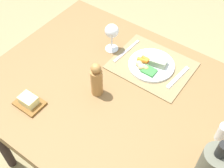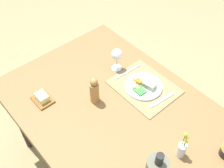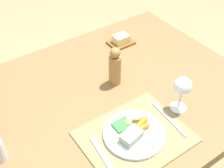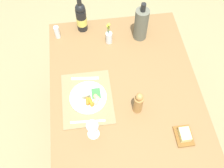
{
  "view_description": "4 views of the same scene",
  "coord_description": "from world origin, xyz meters",
  "px_view_note": "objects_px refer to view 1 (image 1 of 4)",
  "views": [
    {
      "loc": [
        -0.45,
        0.72,
        1.85
      ],
      "look_at": [
        0.06,
        0.01,
        0.82
      ],
      "focal_mm": 46.96,
      "sensor_mm": 36.0,
      "label": 1
    },
    {
      "loc": [
        -0.74,
        0.66,
        2.05
      ],
      "look_at": [
        0.08,
        -0.05,
        0.87
      ],
      "focal_mm": 43.71,
      "sensor_mm": 36.0,
      "label": 2
    },
    {
      "loc": [
        -0.48,
        -0.78,
        1.66
      ],
      "look_at": [
        0.06,
        -0.01,
        0.82
      ],
      "focal_mm": 47.28,
      "sensor_mm": 36.0,
      "label": 3
    },
    {
      "loc": [
        0.81,
        -0.2,
        2.23
      ],
      "look_at": [
        -0.03,
        -0.09,
        0.86
      ],
      "focal_mm": 41.61,
      "sensor_mm": 36.0,
      "label": 4
    }
  ],
  "objects_px": {
    "knife": "(127,51)",
    "butter_dish": "(29,102)",
    "dining_table": "(124,106)",
    "dinner_plate": "(151,64)",
    "fork": "(178,77)",
    "flower_vase": "(223,131)",
    "pepper_mill": "(97,80)",
    "wine_glass": "(112,32)"
  },
  "relations": [
    {
      "from": "butter_dish",
      "to": "pepper_mill",
      "type": "height_order",
      "value": "pepper_mill"
    },
    {
      "from": "dining_table",
      "to": "wine_glass",
      "type": "distance_m",
      "value": 0.39
    },
    {
      "from": "pepper_mill",
      "to": "dining_table",
      "type": "bearing_deg",
      "value": -156.77
    },
    {
      "from": "fork",
      "to": "flower_vase",
      "type": "xyz_separation_m",
      "value": [
        -0.3,
        0.2,
        0.05
      ]
    },
    {
      "from": "knife",
      "to": "butter_dish",
      "type": "height_order",
      "value": "butter_dish"
    },
    {
      "from": "knife",
      "to": "butter_dish",
      "type": "xyz_separation_m",
      "value": [
        0.17,
        0.55,
        0.01
      ]
    },
    {
      "from": "pepper_mill",
      "to": "flower_vase",
      "type": "height_order",
      "value": "flower_vase"
    },
    {
      "from": "dining_table",
      "to": "dinner_plate",
      "type": "bearing_deg",
      "value": -89.77
    },
    {
      "from": "dining_table",
      "to": "knife",
      "type": "xyz_separation_m",
      "value": [
        0.16,
        -0.26,
        0.08
      ]
    },
    {
      "from": "wine_glass",
      "to": "flower_vase",
      "type": "xyz_separation_m",
      "value": [
        -0.69,
        0.18,
        -0.06
      ]
    },
    {
      "from": "butter_dish",
      "to": "knife",
      "type": "bearing_deg",
      "value": -106.66
    },
    {
      "from": "knife",
      "to": "flower_vase",
      "type": "relative_size",
      "value": 1.09
    },
    {
      "from": "knife",
      "to": "flower_vase",
      "type": "distance_m",
      "value": 0.65
    },
    {
      "from": "butter_dish",
      "to": "fork",
      "type": "bearing_deg",
      "value": -131.33
    },
    {
      "from": "fork",
      "to": "butter_dish",
      "type": "bearing_deg",
      "value": 54.58
    },
    {
      "from": "wine_glass",
      "to": "butter_dish",
      "type": "bearing_deg",
      "value": 80.69
    },
    {
      "from": "fork",
      "to": "butter_dish",
      "type": "height_order",
      "value": "butter_dish"
    },
    {
      "from": "fork",
      "to": "knife",
      "type": "relative_size",
      "value": 0.86
    },
    {
      "from": "dinner_plate",
      "to": "fork",
      "type": "xyz_separation_m",
      "value": [
        -0.15,
        -0.01,
        -0.01
      ]
    },
    {
      "from": "knife",
      "to": "pepper_mill",
      "type": "xyz_separation_m",
      "value": [
        -0.04,
        0.31,
        0.08
      ]
    },
    {
      "from": "dining_table",
      "to": "butter_dish",
      "type": "height_order",
      "value": "butter_dish"
    },
    {
      "from": "pepper_mill",
      "to": "flower_vase",
      "type": "distance_m",
      "value": 0.58
    },
    {
      "from": "butter_dish",
      "to": "wine_glass",
      "type": "xyz_separation_m",
      "value": [
        -0.09,
        -0.53,
        0.1
      ]
    },
    {
      "from": "knife",
      "to": "butter_dish",
      "type": "bearing_deg",
      "value": 77.18
    },
    {
      "from": "knife",
      "to": "wine_glass",
      "type": "height_order",
      "value": "wine_glass"
    },
    {
      "from": "wine_glass",
      "to": "pepper_mill",
      "type": "height_order",
      "value": "pepper_mill"
    },
    {
      "from": "fork",
      "to": "pepper_mill",
      "type": "height_order",
      "value": "pepper_mill"
    },
    {
      "from": "knife",
      "to": "pepper_mill",
      "type": "height_order",
      "value": "pepper_mill"
    },
    {
      "from": "fork",
      "to": "wine_glass",
      "type": "height_order",
      "value": "wine_glass"
    },
    {
      "from": "pepper_mill",
      "to": "dinner_plate",
      "type": "bearing_deg",
      "value": -112.24
    },
    {
      "from": "dining_table",
      "to": "dinner_plate",
      "type": "height_order",
      "value": "dinner_plate"
    },
    {
      "from": "butter_dish",
      "to": "flower_vase",
      "type": "relative_size",
      "value": 0.66
    },
    {
      "from": "fork",
      "to": "butter_dish",
      "type": "relative_size",
      "value": 1.41
    },
    {
      "from": "wine_glass",
      "to": "pepper_mill",
      "type": "relative_size",
      "value": 0.86
    },
    {
      "from": "butter_dish",
      "to": "dinner_plate",
      "type": "bearing_deg",
      "value": -121.72
    },
    {
      "from": "pepper_mill",
      "to": "butter_dish",
      "type": "bearing_deg",
      "value": 48.83
    },
    {
      "from": "knife",
      "to": "butter_dish",
      "type": "distance_m",
      "value": 0.58
    },
    {
      "from": "knife",
      "to": "wine_glass",
      "type": "xyz_separation_m",
      "value": [
        0.08,
        0.03,
        0.11
      ]
    },
    {
      "from": "butter_dish",
      "to": "flower_vase",
      "type": "bearing_deg",
      "value": -156.21
    },
    {
      "from": "flower_vase",
      "to": "butter_dish",
      "type": "bearing_deg",
      "value": 23.79
    },
    {
      "from": "dining_table",
      "to": "butter_dish",
      "type": "distance_m",
      "value": 0.45
    },
    {
      "from": "pepper_mill",
      "to": "flower_vase",
      "type": "bearing_deg",
      "value": -169.6
    }
  ]
}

